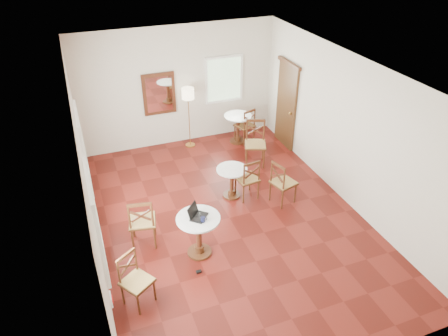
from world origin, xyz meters
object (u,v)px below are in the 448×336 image
Objects in this scene: cafe_table_back at (238,126)px; chair_near_a at (142,221)px; chair_near_b at (136,281)px; cafe_table_mid at (232,179)px; water_glass at (199,216)px; chair_mid_b at (283,183)px; laptop at (196,214)px; chair_back_b at (255,143)px; navy_mug at (203,219)px; chair_back_a at (245,125)px; chair_mid_a at (248,179)px; floor_lamp at (188,98)px; mouse at (197,216)px; power_adapter at (199,272)px; cafe_table_near at (199,232)px.

chair_near_a is (-3.09, -3.05, 0.05)m from cafe_table_back.
cafe_table_back is 5.54m from chair_near_b.
water_glass is (-1.16, -1.44, 0.43)m from cafe_table_mid.
laptop is at bearing 95.57° from chair_mid_b.
chair_back_b is 3.39m from navy_mug.
chair_near_b reaches higher than cafe_table_mid.
navy_mug is at bearing 38.79° from chair_back_a.
floor_lamp is at bearing -85.65° from chair_mid_a.
floor_lamp is 18.48× the size of mouse.
chair_back_a is 4.41m from navy_mug.
floor_lamp is at bearing 169.06° from cafe_table_back.
chair_mid_b reaches higher than mouse.
chair_mid_b is at bearing 64.23° from chair_back_a.
water_glass reaches higher than cafe_table_mid.
floor_lamp is at bearing 3.84° from chair_mid_b.
chair_near_a is at bearing -119.55° from floor_lamp.
laptop is 0.98m from power_adapter.
navy_mug reaches higher than cafe_table_near.
chair_back_b is at bearing -20.09° from chair_mid_b.
floor_lamp is at bearing 27.19° from laptop.
laptop is at bearing -110.37° from chair_back_b.
cafe_table_back is (2.23, 3.64, -0.03)m from cafe_table_near.
power_adapter is at bearing 104.54° from chair_mid_b.
laptop is (-2.25, -3.60, 0.39)m from cafe_table_back.
chair_back_a is 11.10× the size of mouse.
chair_back_b is at bearing 60.25° from chair_back_a.
cafe_table_back is at bearing 110.25° from chair_back_b.
navy_mug is (-1.42, -1.38, 0.37)m from chair_mid_a.
chair_near_a is at bearing -126.52° from chair_back_b.
cafe_table_mid is at bearing 1.14° from laptop.
chair_mid_a is 1.43m from chair_back_b.
chair_mid_b is 2.75m from chair_back_a.
cafe_table_near is 0.88× the size of chair_near_b.
chair_near_a reaches higher than cafe_table_back.
chair_back_b reaches higher than cafe_table_mid.
power_adapter is (-0.21, -0.33, -0.82)m from navy_mug.
chair_near_a is 1.33m from chair_near_b.
chair_mid_b is at bearing 30.21° from power_adapter.
chair_mid_b is 2.43× the size of laptop.
chair_back_a is 0.88× the size of chair_back_b.
mouse reaches higher than cafe_table_mid.
laptop reaches higher than cafe_table_mid.
mouse is 0.06m from water_glass.
cafe_table_near is at bearing -109.71° from chair_back_b.
floor_lamp is (1.86, 3.28, 0.82)m from chair_near_a.
chair_back_a is 2.35× the size of laptop.
laptop reaches higher than chair_near_b.
cafe_table_mid is at bearing 51.06° from water_glass.
chair_back_b is (-0.03, -1.16, 0.07)m from cafe_table_back.
water_glass is (-0.03, 0.10, 0.01)m from navy_mug.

